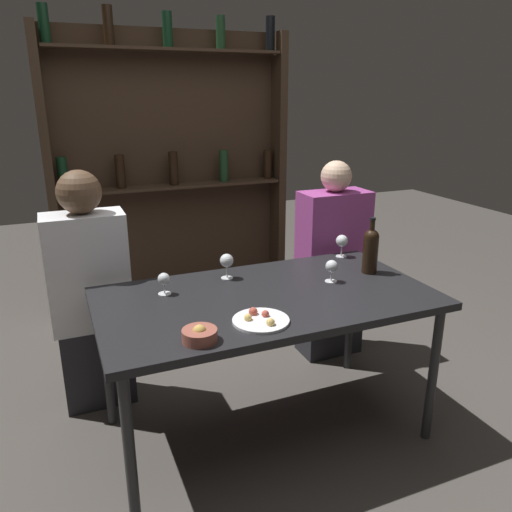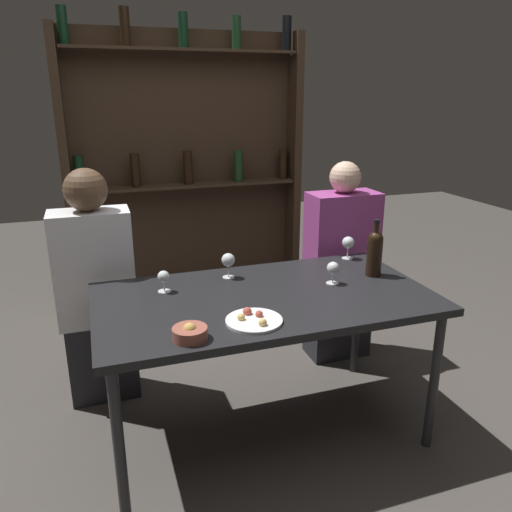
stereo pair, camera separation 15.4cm
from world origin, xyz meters
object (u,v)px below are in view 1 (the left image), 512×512
at_px(wine_glass_0, 342,242).
at_px(wine_glass_2, 227,261).
at_px(wine_bottle, 371,249).
at_px(seated_person_right, 332,267).
at_px(wine_glass_1, 332,267).
at_px(wine_glass_3, 164,280).
at_px(snack_bowl, 200,335).
at_px(food_plate_0, 260,320).
at_px(seated_person_left, 91,298).

height_order(wine_glass_0, wine_glass_2, same).
bearing_deg(wine_bottle, wine_glass_2, 164.17).
bearing_deg(seated_person_right, wine_glass_2, -158.30).
height_order(wine_bottle, wine_glass_1, wine_bottle).
height_order(wine_bottle, seated_person_right, seated_person_right).
distance_m(wine_bottle, seated_person_right, 0.60).
xyz_separation_m(wine_glass_3, seated_person_right, (1.14, 0.40, -0.22)).
bearing_deg(snack_bowl, food_plate_0, 13.30).
height_order(wine_bottle, food_plate_0, wine_bottle).
distance_m(wine_glass_2, food_plate_0, 0.53).
bearing_deg(wine_glass_0, food_plate_0, -141.40).
height_order(wine_glass_1, seated_person_left, seated_person_left).
height_order(seated_person_left, seated_person_right, seated_person_left).
xyz_separation_m(wine_bottle, wine_glass_1, (-0.25, -0.04, -0.05)).
xyz_separation_m(wine_bottle, seated_person_left, (-1.34, 0.52, -0.26)).
xyz_separation_m(wine_glass_0, wine_glass_2, (-0.71, -0.08, 0.00)).
bearing_deg(wine_glass_0, seated_person_left, 169.82).
xyz_separation_m(snack_bowl, seated_person_right, (1.12, 0.91, -0.18)).
distance_m(wine_glass_3, seated_person_left, 0.54).
bearing_deg(snack_bowl, seated_person_right, 39.06).
height_order(wine_bottle, wine_glass_3, wine_bottle).
xyz_separation_m(wine_glass_1, seated_person_left, (-1.09, 0.56, -0.21)).
height_order(wine_glass_3, food_plate_0, wine_glass_3).
relative_size(food_plate_0, seated_person_left, 0.18).
bearing_deg(wine_glass_2, seated_person_right, 21.70).
bearing_deg(food_plate_0, snack_bowl, -166.70).
height_order(wine_bottle, seated_person_left, seated_person_left).
bearing_deg(food_plate_0, wine_bottle, 23.33).
relative_size(food_plate_0, seated_person_right, 0.19).
distance_m(wine_glass_0, food_plate_0, 0.96).
relative_size(wine_glass_3, seated_person_left, 0.08).
xyz_separation_m(food_plate_0, snack_bowl, (-0.27, -0.06, 0.02)).
height_order(food_plate_0, seated_person_left, seated_person_left).
bearing_deg(wine_glass_3, snack_bowl, -87.77).
relative_size(wine_glass_0, wine_glass_2, 1.00).
xyz_separation_m(wine_bottle, food_plate_0, (-0.75, -0.32, -0.12)).
bearing_deg(wine_bottle, food_plate_0, -156.67).
bearing_deg(seated_person_right, wine_glass_0, -110.78).
relative_size(wine_glass_2, seated_person_left, 0.10).
height_order(wine_glass_1, food_plate_0, wine_glass_1).
distance_m(wine_glass_1, seated_person_right, 0.70).
xyz_separation_m(wine_bottle, seated_person_right, (0.10, 0.52, -0.28)).
relative_size(wine_glass_2, food_plate_0, 0.55).
relative_size(wine_glass_2, snack_bowl, 0.96).
bearing_deg(wine_glass_3, wine_bottle, -6.38).
xyz_separation_m(wine_glass_1, food_plate_0, (-0.50, -0.28, -0.07)).
relative_size(wine_glass_1, snack_bowl, 0.83).
relative_size(wine_glass_3, snack_bowl, 0.77).
bearing_deg(seated_person_left, seated_person_right, 0.00).
relative_size(wine_glass_1, wine_glass_2, 0.87).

